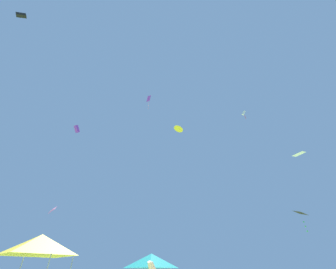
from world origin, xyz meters
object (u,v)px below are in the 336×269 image
kite_purple_diamond (148,99)px  kite_white_diamond (298,154)px  kite_white_box (244,113)px  kite_purple_box (77,129)px  kite_yellow_delta (179,129)px  kite_pink_diamond (52,210)px  canopy_tent_teal (151,261)px  kite_black_box (21,15)px  kite_black_diamond (301,213)px  canopy_tent_yellow (40,245)px

kite_purple_diamond → kite_white_diamond: kite_purple_diamond is taller
kite_white_box → kite_purple_box: kite_white_box is taller
kite_yellow_delta → kite_pink_diamond: (-15.33, 1.03, -11.37)m
canopy_tent_teal → kite_white_box: (14.57, 11.06, 22.35)m
kite_black_box → kite_yellow_delta: 21.99m
kite_black_diamond → kite_purple_box: (-30.28, -1.30, 11.58)m
canopy_tent_yellow → kite_white_diamond: size_ratio=2.71×
kite_pink_diamond → kite_black_box: bearing=-95.5°
kite_black_diamond → kite_black_box: size_ratio=2.65×
canopy_tent_yellow → kite_purple_box: size_ratio=3.18×
canopy_tent_teal → kite_white_diamond: 18.71m
kite_purple_diamond → kite_black_box: size_ratio=2.38×
kite_purple_box → kite_pink_diamond: bearing=120.6°
kite_black_box → kite_pink_diamond: size_ratio=1.04×
canopy_tent_teal → kite_white_box: kite_white_box is taller
canopy_tent_teal → kite_black_diamond: bearing=29.7°
canopy_tent_yellow → kite_purple_box: bearing=116.9°
canopy_tent_teal → kite_white_diamond: size_ratio=2.12×
kite_black_box → kite_yellow_delta: kite_black_box is taller
canopy_tent_teal → kite_black_box: 25.70m
canopy_tent_yellow → kite_white_box: 33.13m
canopy_tent_teal → kite_purple_diamond: size_ratio=1.19×
canopy_tent_teal → kite_black_diamond: (18.03, 10.28, 5.52)m
canopy_tent_yellow → kite_pink_diamond: (-6.18, 12.14, 4.88)m
kite_white_box → kite_black_box: kite_white_box is taller
canopy_tent_teal → kite_yellow_delta: bearing=70.9°
canopy_tent_yellow → kite_purple_diamond: 25.27m
kite_pink_diamond → kite_purple_box: bearing=-59.4°
kite_purple_diamond → kite_pink_diamond: kite_purple_diamond is taller
canopy_tent_yellow → kite_purple_box: kite_purple_box is taller
kite_purple_diamond → kite_yellow_delta: size_ratio=1.40×
canopy_tent_teal → kite_white_diamond: kite_white_diamond is taller
kite_white_box → kite_white_diamond: 14.58m
kite_yellow_delta → kite_white_box: bearing=13.3°
canopy_tent_teal → kite_black_box: (-13.87, -5.38, 20.96)m
kite_black_box → kite_black_diamond: bearing=26.2°
canopy_tent_yellow → kite_pink_diamond: size_ratio=3.77×
kite_pink_diamond → kite_white_diamond: size_ratio=0.72×
kite_black_box → kite_purple_box: 14.96m
kite_black_diamond → kite_white_box: (-3.46, 0.78, 16.83)m
kite_white_diamond → kite_black_diamond: bearing=69.8°
canopy_tent_teal → kite_purple_box: kite_purple_box is taller
canopy_tent_yellow → kite_black_box: size_ratio=3.62×
kite_black_diamond → kite_purple_diamond: bearing=-174.8°
kite_purple_diamond → kite_yellow_delta: 7.64m
kite_black_diamond → kite_yellow_delta: size_ratio=1.57×
kite_purple_diamond → kite_purple_box: bearing=177.1°
kite_black_diamond → kite_purple_diamond: 26.51m
kite_black_diamond → kite_white_diamond: 8.85m
kite_black_diamond → kite_black_box: (-31.90, -15.66, 15.45)m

